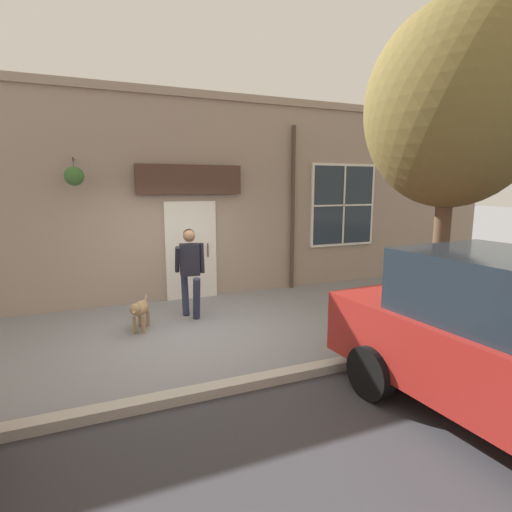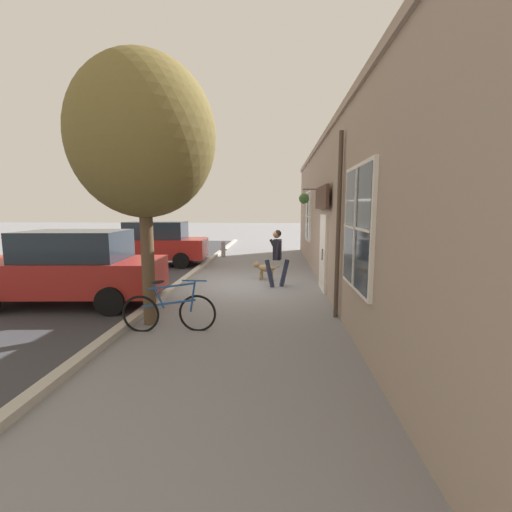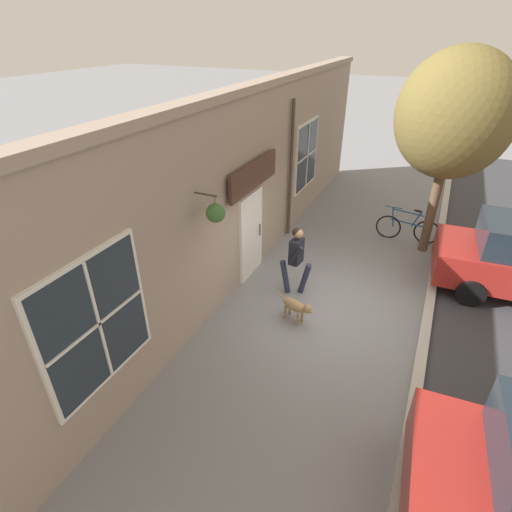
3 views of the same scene
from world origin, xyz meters
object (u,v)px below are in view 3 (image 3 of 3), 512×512
street_tree_by_curb (453,119)px  leaning_bicycle (407,228)px  pedestrian_walking (296,255)px  dog_on_leash (296,306)px

street_tree_by_curb → leaning_bicycle: size_ratio=2.91×
pedestrian_walking → dog_on_leash: bearing=-67.9°
street_tree_by_curb → leaning_bicycle: bearing=143.0°
dog_on_leash → leaning_bicycle: size_ratio=0.54×
pedestrian_walking → dog_on_leash: pedestrian_walking is taller
dog_on_leash → leaning_bicycle: leaning_bicycle is taller
street_tree_by_curb → leaning_bicycle: 3.16m
pedestrian_walking → leaning_bicycle: pedestrian_walking is taller
pedestrian_walking → street_tree_by_curb: size_ratio=0.33×
dog_on_leash → street_tree_by_curb: size_ratio=0.19×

